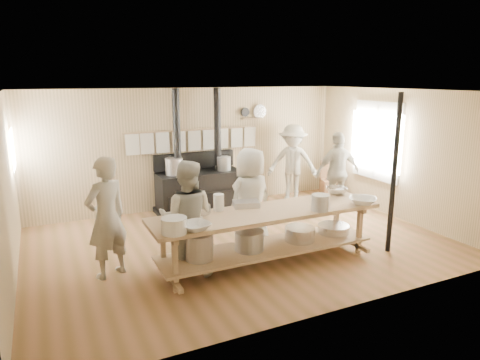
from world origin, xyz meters
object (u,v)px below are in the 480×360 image
Objects in this scene: stove at (199,187)px; cook_far_left at (107,218)px; roasting_pan at (246,204)px; cook_left at (187,218)px; prep_table at (266,231)px; cook_right at (338,172)px; chair at (330,187)px; cook_center at (251,200)px; cook_by_window at (293,163)px.

stove reaches higher than cook_far_left.
stove is at bearing 85.99° from roasting_pan.
roasting_pan is at bearing -147.20° from cook_left.
cook_far_left is (-2.26, 0.59, 0.36)m from prep_table.
cook_right is 1.94× the size of chair.
cook_left is at bearing 4.23° from cook_center.
cook_far_left is 2.28m from cook_center.
cook_center is at bearing -97.45° from cook_by_window.
chair is at bearing -113.86° from cook_right.
cook_center is 1.00× the size of cook_right.
cook_right reaches higher than cook_left.
cook_far_left reaches higher than roasting_pan.
prep_table is at bearing -123.36° from chair.
prep_table is 3.16m from cook_right.
cook_center is at bearing 29.13° from cook_right.
stove is 6.53× the size of roasting_pan.
cook_left is (-1.19, -2.81, 0.32)m from stove.
cook_left is 0.98× the size of cook_right.
cook_by_window is (4.50, 2.26, 0.01)m from cook_far_left.
cook_center is (1.21, 0.38, 0.02)m from cook_left.
roasting_pan is at bearing 119.44° from prep_table.
prep_table is at bearing -90.04° from stove.
cook_left is at bearing -134.04° from chair.
stove is 3.20m from chair.
cook_by_window is 1.14m from chair.
cook_center is at bearing -89.56° from stove.
cook_by_window reaches higher than chair.
roasting_pan is at bearing 146.37° from cook_far_left.
cook_center is at bearing 51.30° from roasting_pan.
roasting_pan is (2.07, -0.26, 0.01)m from cook_far_left.
chair is at bearing -7.44° from stove.
roasting_pan is (1.01, 0.12, 0.05)m from cook_left.
cook_by_window reaches higher than roasting_pan.
stove is 2.94× the size of chair.
cook_right is at bearing 25.86° from roasting_pan.
prep_table is at bearing -91.15° from cook_by_window.
cook_left is 1.27m from cook_center.
cook_center is (0.02, -2.43, 0.34)m from stove.
stove is at bearing -170.26° from chair.
cook_center is at bearing 153.49° from cook_far_left.
cook_by_window is at bearing -116.35° from cook_left.
cook_by_window is at bearing -64.69° from cook_right.
cook_far_left is at bearing 18.94° from cook_right.
prep_table is at bearing -60.56° from roasting_pan.
cook_far_left is 5.04m from cook_by_window.
cook_left is 1.01m from roasting_pan.
cook_by_window is at bearing 51.80° from prep_table.
cook_by_window is at bearing -177.72° from chair.
roasting_pan is at bearing -96.90° from cook_by_window.
cook_far_left is at bearing -12.97° from cook_center.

